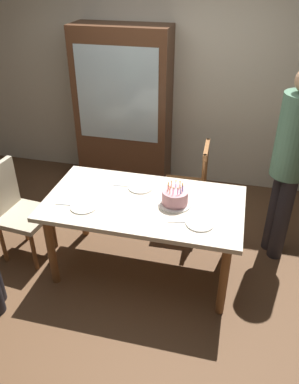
% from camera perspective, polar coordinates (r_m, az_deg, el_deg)
% --- Properties ---
extents(ground, '(6.40, 6.40, 0.00)m').
position_cam_1_polar(ground, '(3.67, -0.77, -11.26)').
color(ground, brown).
extents(back_wall, '(6.40, 0.10, 2.60)m').
position_cam_1_polar(back_wall, '(4.65, 5.07, 16.71)').
color(back_wall, beige).
rests_on(back_wall, ground).
extents(dining_table, '(1.67, 0.91, 0.75)m').
position_cam_1_polar(dining_table, '(3.25, -0.86, -2.74)').
color(dining_table, beige).
rests_on(dining_table, ground).
extents(birthday_cake, '(0.28, 0.28, 0.20)m').
position_cam_1_polar(birthday_cake, '(3.14, 3.84, -0.87)').
color(birthday_cake, silver).
rests_on(birthday_cake, dining_table).
extents(plate_near_celebrant, '(0.22, 0.22, 0.01)m').
position_cam_1_polar(plate_near_celebrant, '(3.17, -9.87, -2.18)').
color(plate_near_celebrant, white).
rests_on(plate_near_celebrant, dining_table).
extents(plate_far_side, '(0.22, 0.22, 0.01)m').
position_cam_1_polar(plate_far_side, '(3.38, -1.37, 0.71)').
color(plate_far_side, white).
rests_on(plate_far_side, dining_table).
extents(plate_near_guest, '(0.22, 0.22, 0.01)m').
position_cam_1_polar(plate_near_guest, '(2.96, 7.56, -4.68)').
color(plate_near_guest, white).
rests_on(plate_near_guest, dining_table).
extents(fork_near_celebrant, '(0.18, 0.03, 0.01)m').
position_cam_1_polar(fork_near_celebrant, '(3.23, -12.48, -1.82)').
color(fork_near_celebrant, silver).
rests_on(fork_near_celebrant, dining_table).
extents(fork_far_side, '(0.18, 0.04, 0.01)m').
position_cam_1_polar(fork_far_side, '(3.42, -3.97, 0.97)').
color(fork_far_side, silver).
rests_on(fork_far_side, dining_table).
extents(fork_near_guest, '(0.18, 0.05, 0.01)m').
position_cam_1_polar(fork_near_guest, '(2.97, 4.46, -4.46)').
color(fork_near_guest, silver).
rests_on(fork_near_guest, dining_table).
extents(chair_spindle_back, '(0.45, 0.45, 0.95)m').
position_cam_1_polar(chair_spindle_back, '(3.96, 5.59, 0.56)').
color(chair_spindle_back, brown).
rests_on(chair_spindle_back, ground).
extents(chair_upholstered, '(0.48, 0.48, 0.95)m').
position_cam_1_polar(chair_upholstered, '(3.73, -19.57, -2.14)').
color(chair_upholstered, tan).
rests_on(chair_upholstered, ground).
extents(person_guest, '(0.32, 0.32, 1.80)m').
position_cam_1_polar(person_guest, '(3.49, 20.47, 4.76)').
color(person_guest, '#262328').
rests_on(person_guest, ground).
extents(china_cabinet, '(1.10, 0.45, 1.90)m').
position_cam_1_polar(china_cabinet, '(4.62, -3.89, 12.15)').
color(china_cabinet, '#56331E').
rests_on(china_cabinet, ground).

